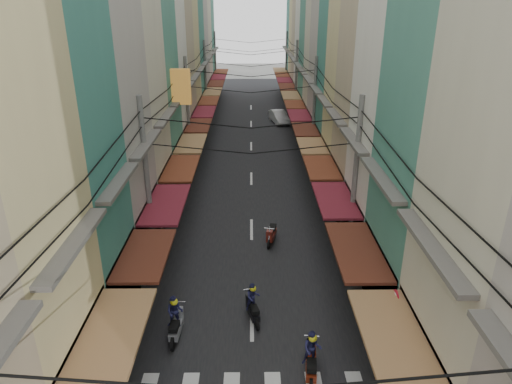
{
  "coord_description": "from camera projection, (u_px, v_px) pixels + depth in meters",
  "views": [
    {
      "loc": [
        0.0,
        -17.02,
        12.0
      ],
      "look_at": [
        0.25,
        5.91,
        2.35
      ],
      "focal_mm": 32.0,
      "sensor_mm": 36.0,
      "label": 1
    }
  ],
  "objects": [
    {
      "name": "parked_scooters",
      "position": [
        342.0,
        348.0,
        16.35
      ],
      "size": [
        12.91,
        14.84,
        1.01
      ],
      "color": "black",
      "rests_on": "ground"
    },
    {
      "name": "white_car",
      "position": [
        279.0,
        123.0,
        48.47
      ],
      "size": [
        4.84,
        2.73,
        1.61
      ],
      "primitive_type": "imported",
      "rotation": [
        0.0,
        0.0,
        0.22
      ],
      "color": "silver",
      "rests_on": "ground"
    },
    {
      "name": "building_row_right",
      "position": [
        364.0,
        41.0,
        31.93
      ],
      "size": [
        7.8,
        68.98,
        22.59
      ],
      "color": "#387C6E",
      "rests_on": "ground"
    },
    {
      "name": "bicycle",
      "position": [
        417.0,
        336.0,
        17.67
      ],
      "size": [
        1.49,
        0.77,
        0.97
      ],
      "primitive_type": "imported",
      "rotation": [
        0.0,
        0.0,
        1.4
      ],
      "color": "black",
      "rests_on": "ground"
    },
    {
      "name": "building_row_left",
      "position": [
        137.0,
        35.0,
        31.73
      ],
      "size": [
        7.8,
        67.67,
        23.7
      ],
      "color": "silver",
      "rests_on": "ground"
    },
    {
      "name": "traffic_sign",
      "position": [
        394.0,
        312.0,
        15.33
      ],
      "size": [
        0.1,
        0.7,
        3.17
      ],
      "color": "slate",
      "rests_on": "ground"
    },
    {
      "name": "pedestrians",
      "position": [
        152.0,
        238.0,
        22.82
      ],
      "size": [
        13.11,
        19.77,
        2.23
      ],
      "color": "#261F29",
      "rests_on": "ground"
    },
    {
      "name": "road",
      "position": [
        251.0,
        153.0,
        38.77
      ],
      "size": [
        10.0,
        80.0,
        0.02
      ],
      "primitive_type": "cube",
      "color": "black",
      "rests_on": "ground"
    },
    {
      "name": "sidewalk_right",
      "position": [
        327.0,
        153.0,
        38.83
      ],
      "size": [
        3.0,
        80.0,
        0.06
      ],
      "primitive_type": "cube",
      "color": "slate",
      "rests_on": "ground"
    },
    {
      "name": "utility_poles",
      "position": [
        251.0,
        85.0,
        31.62
      ],
      "size": [
        10.2,
        66.13,
        8.2
      ],
      "color": "slate",
      "rests_on": "ground"
    },
    {
      "name": "ground",
      "position": [
        252.0,
        292.0,
        20.34
      ],
      "size": [
        160.0,
        160.0,
        0.0
      ],
      "primitive_type": "plane",
      "color": "slate",
      "rests_on": "ground"
    },
    {
      "name": "moving_scooters",
      "position": [
        250.0,
        313.0,
        18.12
      ],
      "size": [
        5.46,
        11.43,
        1.88
      ],
      "color": "black",
      "rests_on": "ground"
    },
    {
      "name": "sidewalk_left",
      "position": [
        175.0,
        153.0,
        38.7
      ],
      "size": [
        3.0,
        80.0,
        0.06
      ],
      "primitive_type": "cube",
      "color": "slate",
      "rests_on": "ground"
    },
    {
      "name": "market_umbrella",
      "position": [
        481.0,
        383.0,
        12.87
      ],
      "size": [
        2.18,
        2.18,
        2.3
      ],
      "color": "#B2B2B7",
      "rests_on": "ground"
    }
  ]
}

